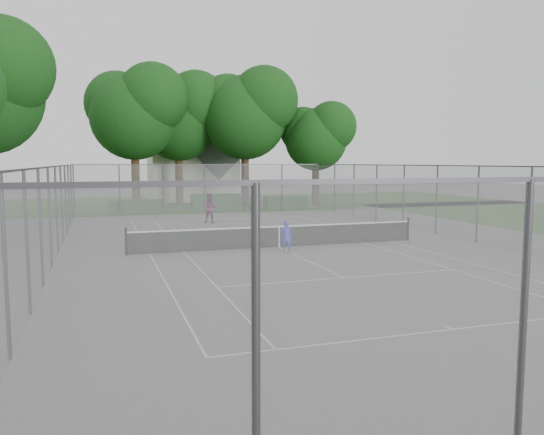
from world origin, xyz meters
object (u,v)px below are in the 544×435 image
object	(u,v)px
girl_player	(286,237)
tennis_net	(279,236)
house	(192,159)
woman_player	(210,208)

from	to	relation	value
girl_player	tennis_net	bearing A→B (deg)	-70.93
tennis_net	house	xyz separation A→B (m)	(1.17, 29.33, 3.48)
tennis_net	house	bearing A→B (deg)	87.72
tennis_net	woman_player	xyz separation A→B (m)	(-1.00, 9.98, 0.38)
house	girl_player	size ratio (longest dim) A/B	7.75
house	girl_player	world-z (taller)	house
tennis_net	house	world-z (taller)	house
house	tennis_net	bearing A→B (deg)	-92.28
tennis_net	house	distance (m)	29.56
tennis_net	woman_player	bearing A→B (deg)	95.72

